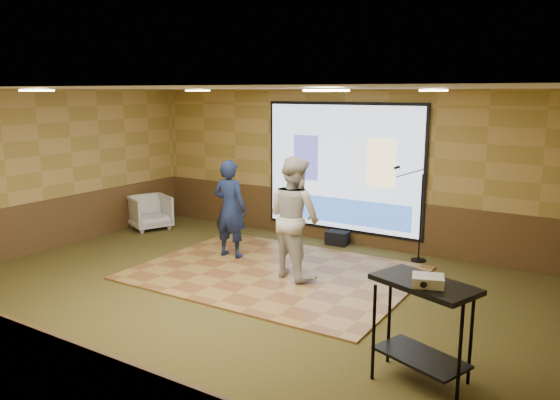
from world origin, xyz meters
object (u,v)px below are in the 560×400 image
Objects in this scene: av_table at (423,310)px; projector at (428,281)px; banquet_chair at (150,212)px; projector_screen at (342,169)px; mic_stand at (417,233)px; duffel_bag at (337,238)px; dance_floor at (275,273)px; player_right at (294,217)px; player_left at (230,209)px.

projector reaches higher than av_table.
projector_screen is at bearing -48.71° from banquet_chair.
av_table reaches higher than banquet_chair.
duffel_bag is (-1.63, 0.16, -0.36)m from mic_stand.
projector is at bearing -54.12° from duffel_bag.
player_right reaches higher than dance_floor.
player_right is 2.43m from mic_stand.
projector_screen is 0.76× the size of dance_floor.
av_table is 0.65× the size of mic_stand.
banquet_chair is 4.16m from duffel_bag.
dance_floor is 14.55× the size of projector.
projector is (4.33, -2.46, 0.23)m from player_left.
projector_screen is 7.80× the size of duffel_bag.
player_left reaches higher than dance_floor.
projector is at bearing -88.88° from mic_stand.
av_table is at bearing -55.08° from projector_screen.
player_right is at bearing -82.63° from duffel_bag.
projector is at bearing 161.38° from player_right.
mic_stand is 1.68m from duffel_bag.
projector_screen reaches higher than player_right.
dance_floor is 3.81m from av_table.
av_table is at bearing 147.02° from player_left.
player_left is 5.81× the size of projector.
dance_floor is 4.02× the size of av_table.
dance_floor is at bearing -92.46° from duffel_bag.
banquet_chair is at bearing 137.48° from projector.
projector is 0.37× the size of banquet_chair.
av_table is 7.71m from banquet_chair.
duffel_bag is (1.25, 1.80, -0.78)m from player_left.
projector_screen reaches higher than mic_stand.
player_right is at bearing 0.47° from dance_floor.
duffel_bag is at bearing 87.54° from dance_floor.
banquet_chair is at bearing -165.29° from duffel_bag.
duffel_bag is (-0.27, 2.11, -0.87)m from player_right.
mic_stand is 5.72m from banquet_chair.
projector is 5.36m from duffel_bag.
player_left is at bearing -121.80° from projector_screen.
player_left is (-1.23, -1.99, -0.57)m from projector_screen.
dance_floor is at bearing 19.28° from player_right.
mic_stand reaches higher than duffel_bag.
player_right is at bearing 143.24° from av_table.
av_table is at bearing -89.19° from mic_stand.
duffel_bag is (4.02, 1.05, -0.24)m from banquet_chair.
mic_stand is at bearing -5.68° from duffel_bag.
player_left is at bearing 132.16° from projector.
av_table reaches higher than dance_floor.
player_left is (-1.16, 0.32, 0.89)m from dance_floor.
projector_screen reaches higher than dance_floor.
projector_screen is 3.04× the size of av_table.
player_left reaches higher than av_table.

